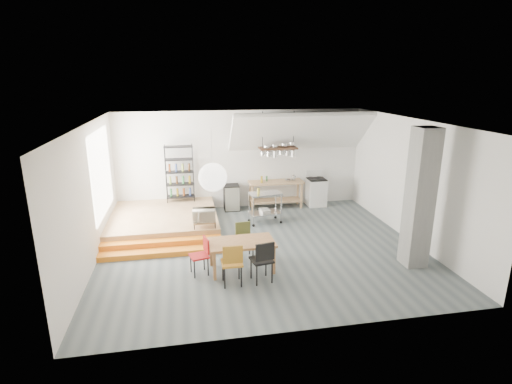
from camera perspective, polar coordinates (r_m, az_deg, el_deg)
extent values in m
plane|color=#4D5659|center=(10.31, 0.83, -8.03)|extent=(8.00, 8.00, 0.00)
cube|color=silver|center=(13.12, -2.14, 4.62)|extent=(8.00, 0.04, 3.20)
cube|color=silver|center=(9.82, -22.67, -0.62)|extent=(0.04, 7.00, 3.20)
cube|color=silver|center=(11.23, 21.32, 1.53)|extent=(0.04, 7.00, 3.20)
cube|color=white|center=(9.46, 0.91, 9.94)|extent=(8.00, 7.00, 0.02)
cube|color=white|center=(12.77, 6.32, 8.54)|extent=(4.40, 1.44, 1.32)
cube|color=white|center=(11.19, -21.17, 2.55)|extent=(0.02, 2.50, 2.20)
cube|color=#9D794E|center=(11.94, -12.98, -3.97)|extent=(3.00, 3.00, 0.40)
cube|color=orange|center=(10.18, -13.31, -8.41)|extent=(3.00, 0.35, 0.13)
cube|color=orange|center=(10.47, -13.26, -7.29)|extent=(3.00, 0.35, 0.27)
cube|color=gray|center=(9.65, 22.34, -0.88)|extent=(0.50, 0.50, 3.20)
cube|color=#9D794E|center=(13.15, 2.86, 1.42)|extent=(1.80, 0.60, 0.06)
cube|color=#9D794E|center=(13.32, 2.83, -1.20)|extent=(1.70, 0.55, 0.04)
cube|color=#9D794E|center=(13.68, 5.97, -0.02)|extent=(0.06, 0.06, 0.86)
cube|color=#9D794E|center=(13.32, -0.81, -0.38)|extent=(0.06, 0.06, 0.86)
cube|color=#9D794E|center=(13.28, 6.50, -0.54)|extent=(0.06, 0.06, 0.86)
cube|color=#9D794E|center=(12.91, -0.49, -0.93)|extent=(0.06, 0.06, 0.86)
cube|color=white|center=(13.65, 8.57, -0.07)|extent=(0.60, 0.60, 0.90)
cube|color=black|center=(13.52, 8.65, 1.84)|extent=(0.58, 0.58, 0.03)
cube|color=white|center=(13.75, 8.30, 2.65)|extent=(0.60, 0.05, 0.25)
cylinder|color=black|center=(13.69, 9.02, 2.11)|extent=(0.18, 0.18, 0.02)
cylinder|color=black|center=(13.60, 7.91, 2.07)|extent=(0.18, 0.18, 0.02)
cylinder|color=black|center=(13.44, 9.42, 1.82)|extent=(0.18, 0.18, 0.02)
cylinder|color=black|center=(13.34, 8.28, 1.78)|extent=(0.18, 0.18, 0.02)
cube|color=#3E2719|center=(12.71, 3.15, 6.30)|extent=(1.20, 0.50, 0.05)
cylinder|color=black|center=(12.52, 0.93, 8.83)|extent=(0.02, 0.02, 1.15)
cylinder|color=black|center=(12.75, 5.40, 8.90)|extent=(0.02, 0.02, 1.15)
cylinder|color=silver|center=(12.58, 0.96, 5.57)|extent=(0.16, 0.16, 0.12)
cylinder|color=silver|center=(12.62, 1.86, 5.51)|extent=(0.20, 0.20, 0.16)
cylinder|color=silver|center=(12.67, 2.75, 5.45)|extent=(0.16, 0.16, 0.20)
cylinder|color=silver|center=(12.71, 3.63, 5.65)|extent=(0.20, 0.20, 0.12)
cylinder|color=silver|center=(12.76, 4.50, 5.58)|extent=(0.16, 0.16, 0.16)
cylinder|color=silver|center=(12.82, 5.37, 5.52)|extent=(0.20, 0.20, 0.20)
cylinder|color=black|center=(12.94, -9.00, 2.91)|extent=(0.02, 0.02, 1.80)
cylinder|color=black|center=(12.95, -12.71, 2.71)|extent=(0.02, 0.02, 1.80)
cylinder|color=black|center=(12.59, -8.94, 2.54)|extent=(0.02, 0.02, 1.80)
cylinder|color=black|center=(12.60, -12.76, 2.34)|extent=(0.02, 0.02, 1.80)
cube|color=black|center=(12.95, -10.68, -0.60)|extent=(0.88, 0.38, 0.02)
cube|color=black|center=(12.84, -10.77, 1.11)|extent=(0.88, 0.38, 0.02)
cube|color=black|center=(12.75, -10.87, 2.85)|extent=(0.88, 0.38, 0.02)
cube|color=black|center=(12.66, -10.96, 4.61)|extent=(0.88, 0.38, 0.02)
cube|color=black|center=(12.59, -11.06, 6.39)|extent=(0.88, 0.38, 0.03)
cylinder|color=#338142|center=(12.91, -10.71, 0.00)|extent=(0.07, 0.07, 0.24)
cylinder|color=olive|center=(12.81, -10.81, 1.71)|extent=(0.07, 0.07, 0.24)
cylinder|color=brown|center=(12.72, -10.90, 3.46)|extent=(0.07, 0.07, 0.24)
cube|color=#9D794E|center=(10.63, -7.39, -4.19)|extent=(0.60, 0.40, 0.03)
cylinder|color=black|center=(10.84, -6.00, -4.21)|extent=(0.02, 0.02, 0.13)
cylinder|color=black|center=(10.81, -8.86, -4.37)|extent=(0.02, 0.02, 0.13)
cylinder|color=black|center=(10.52, -5.85, -4.85)|extent=(0.02, 0.02, 0.13)
cylinder|color=black|center=(10.50, -8.80, -5.01)|extent=(0.02, 0.02, 0.13)
sphere|color=white|center=(8.40, -6.20, 2.11)|extent=(0.60, 0.60, 0.60)
cube|color=brown|center=(8.97, -2.06, -7.23)|extent=(1.48, 0.87, 0.05)
cube|color=brown|center=(9.55, 1.49, -7.99)|extent=(0.07, 0.07, 0.64)
cube|color=brown|center=(9.35, -6.43, -8.65)|extent=(0.07, 0.07, 0.64)
cube|color=brown|center=(8.94, 2.56, -9.77)|extent=(0.07, 0.07, 0.64)
cube|color=brown|center=(8.73, -5.94, -10.53)|extent=(0.07, 0.07, 0.64)
cube|color=#A36B1B|center=(8.47, -3.48, -10.06)|extent=(0.43, 0.43, 0.04)
cube|color=#A36B1B|center=(8.18, -3.34, -8.95)|extent=(0.41, 0.04, 0.38)
cylinder|color=black|center=(8.41, -4.50, -12.18)|extent=(0.03, 0.03, 0.48)
cylinder|color=black|center=(8.45, -2.10, -12.00)|extent=(0.03, 0.03, 0.48)
cylinder|color=black|center=(8.72, -4.75, -11.11)|extent=(0.03, 0.03, 0.48)
cylinder|color=black|center=(8.76, -2.45, -10.94)|extent=(0.03, 0.03, 0.48)
cube|color=black|center=(8.58, 0.79, -9.68)|extent=(0.50, 0.50, 0.04)
cube|color=black|center=(8.30, 1.30, -8.54)|extent=(0.41, 0.12, 0.38)
cylinder|color=black|center=(8.49, 0.11, -11.85)|extent=(0.03, 0.03, 0.48)
cylinder|color=black|center=(8.61, 2.31, -11.46)|extent=(0.03, 0.03, 0.48)
cylinder|color=black|center=(8.78, -0.71, -10.85)|extent=(0.03, 0.03, 0.48)
cylinder|color=black|center=(8.89, 1.43, -10.49)|extent=(0.03, 0.03, 0.48)
cube|color=#525A2A|center=(9.63, -1.61, -6.98)|extent=(0.44, 0.44, 0.04)
cube|color=#525A2A|center=(9.69, -1.90, -5.24)|extent=(0.38, 0.08, 0.34)
cylinder|color=black|center=(9.89, -0.95, -7.74)|extent=(0.03, 0.03, 0.43)
cylinder|color=black|center=(9.82, -2.74, -7.95)|extent=(0.03, 0.03, 0.43)
cylinder|color=black|center=(9.62, -0.43, -8.47)|extent=(0.03, 0.03, 0.43)
cylinder|color=black|center=(9.54, -2.27, -8.69)|extent=(0.03, 0.03, 0.43)
cube|color=#AF191A|center=(8.97, -8.15, -9.05)|extent=(0.46, 0.46, 0.04)
cube|color=#AF191A|center=(8.91, -7.14, -7.49)|extent=(0.12, 0.36, 0.33)
cylinder|color=black|center=(8.97, -6.86, -10.56)|extent=(0.03, 0.03, 0.42)
cylinder|color=black|center=(9.23, -7.43, -9.77)|extent=(0.03, 0.03, 0.42)
cylinder|color=black|center=(8.90, -8.78, -10.88)|extent=(0.03, 0.03, 0.42)
cylinder|color=black|center=(9.16, -9.29, -10.06)|extent=(0.03, 0.03, 0.42)
cube|color=silver|center=(11.76, 1.29, -0.25)|extent=(0.98, 0.63, 0.04)
cube|color=silver|center=(11.94, 1.28, -2.99)|extent=(0.98, 0.63, 0.03)
cylinder|color=silver|center=(12.23, 2.83, -1.77)|extent=(0.03, 0.03, 0.88)
sphere|color=black|center=(12.37, 2.80, -3.62)|extent=(0.08, 0.08, 0.08)
cylinder|color=silver|center=(11.96, -1.03, -2.17)|extent=(0.03, 0.03, 0.88)
sphere|color=black|center=(12.10, -1.02, -4.06)|extent=(0.08, 0.08, 0.08)
cylinder|color=silver|center=(11.83, 3.61, -2.41)|extent=(0.03, 0.03, 0.88)
sphere|color=black|center=(11.98, 3.58, -4.31)|extent=(0.08, 0.08, 0.08)
cylinder|color=silver|center=(11.56, -0.36, -2.84)|extent=(0.03, 0.03, 0.88)
sphere|color=black|center=(11.70, -0.36, -4.78)|extent=(0.08, 0.08, 0.08)
cube|color=black|center=(13.07, -3.51, -0.78)|extent=(0.49, 0.49, 0.84)
imported|color=beige|center=(10.57, -7.43, -3.28)|extent=(0.62, 0.44, 0.33)
imported|color=silver|center=(13.18, 4.61, 1.68)|extent=(0.28, 0.28, 0.05)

